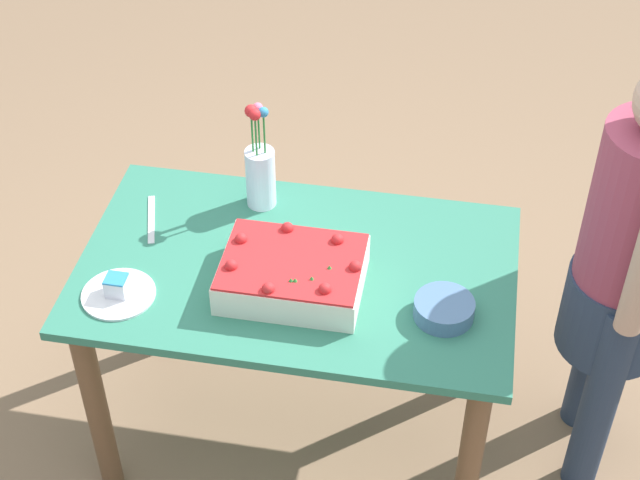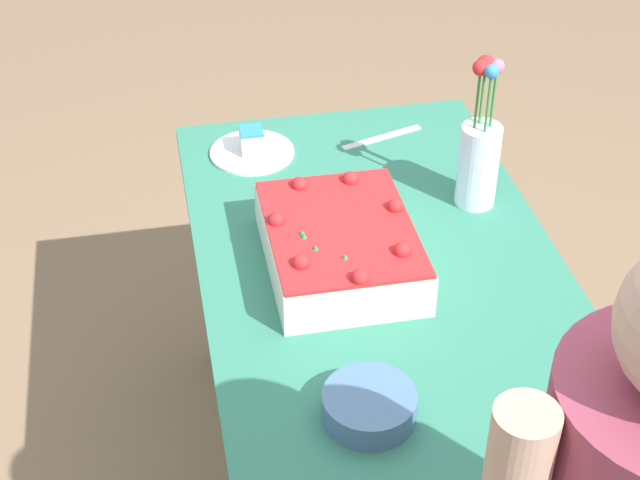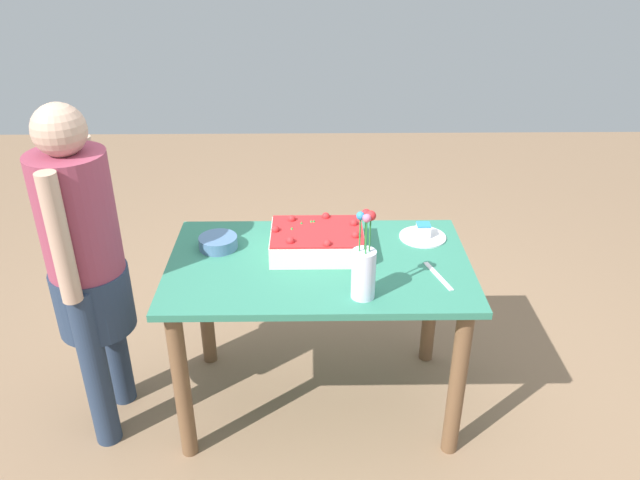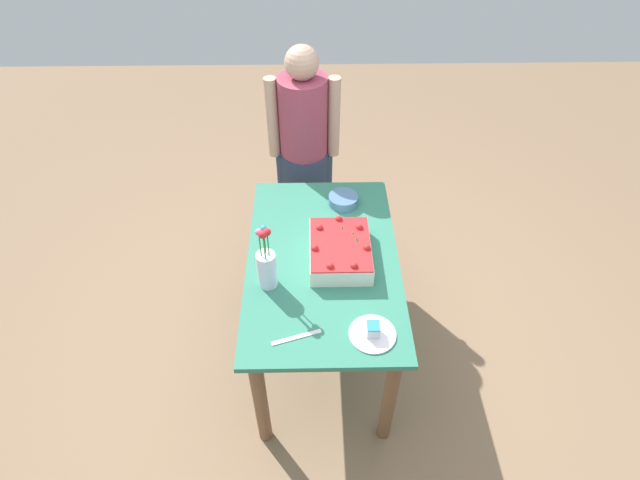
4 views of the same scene
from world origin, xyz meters
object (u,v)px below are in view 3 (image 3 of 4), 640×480
(fruit_bowl, at_px, (218,242))
(flower_vase, at_px, (364,269))
(serving_plate_with_slice, at_px, (423,234))
(sheet_cake, at_px, (317,241))
(person_standing, at_px, (85,258))
(cake_knife, at_px, (438,276))

(fruit_bowl, bearing_deg, flower_vase, 146.89)
(serving_plate_with_slice, bearing_deg, flower_vase, 57.24)
(sheet_cake, xyz_separation_m, serving_plate_with_slice, (-0.48, -0.12, -0.04))
(fruit_bowl, height_order, person_standing, person_standing)
(cake_knife, bearing_deg, person_standing, 71.67)
(flower_vase, distance_m, person_standing, 1.12)
(serving_plate_with_slice, xyz_separation_m, flower_vase, (0.31, 0.48, 0.11))
(cake_knife, distance_m, flower_vase, 0.37)
(cake_knife, xyz_separation_m, fruit_bowl, (0.93, -0.25, 0.02))
(sheet_cake, xyz_separation_m, person_standing, (0.94, 0.19, 0.03))
(serving_plate_with_slice, bearing_deg, fruit_bowl, 5.16)
(serving_plate_with_slice, relative_size, person_standing, 0.14)
(fruit_bowl, bearing_deg, person_standing, 24.52)
(cake_knife, relative_size, flower_vase, 0.62)
(flower_vase, distance_m, fruit_bowl, 0.73)
(cake_knife, bearing_deg, flower_vase, 96.78)
(sheet_cake, xyz_separation_m, fruit_bowl, (0.44, -0.04, -0.03))
(sheet_cake, height_order, fruit_bowl, sheet_cake)
(sheet_cake, xyz_separation_m, flower_vase, (-0.17, 0.36, 0.07))
(serving_plate_with_slice, height_order, person_standing, person_standing)
(flower_vase, bearing_deg, sheet_cake, -64.20)
(sheet_cake, relative_size, cake_knife, 1.76)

